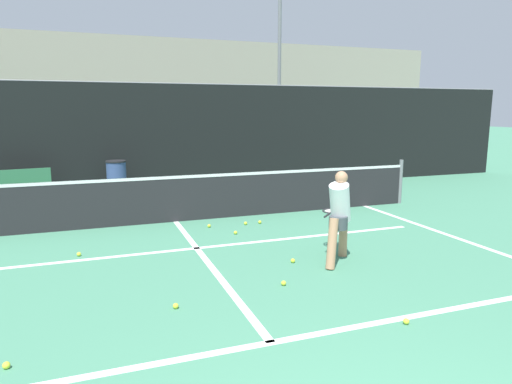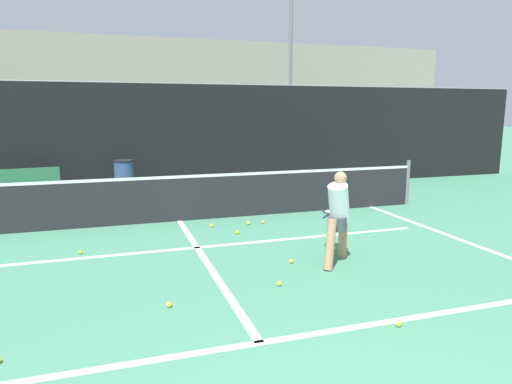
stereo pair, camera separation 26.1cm
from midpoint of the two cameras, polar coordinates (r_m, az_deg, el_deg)
court_baseline_near at (r=4.73m, az=0.22°, el=-18.31°), size 11.00×0.10×0.01m
court_service_line at (r=7.69m, az=-8.40°, el=-6.96°), size 8.25×0.10×0.01m
court_center_mark at (r=7.05m, az=-7.26°, el=-8.53°), size 0.10×5.25×0.01m
court_sideline_right at (r=9.11m, az=21.71°, el=-4.85°), size 0.10×6.25×0.01m
net at (r=9.42m, az=-10.88°, el=-0.65°), size 11.09×0.09×1.07m
fence_back at (r=12.83m, az=-13.62°, el=6.50°), size 24.00×0.06×2.98m
player_practicing at (r=6.90m, az=9.26°, el=-2.65°), size 0.80×1.12×1.37m
tennis_ball_scattered_0 at (r=5.52m, az=-11.39°, el=-13.80°), size 0.07×0.07×0.07m
tennis_ball_scattered_1 at (r=6.92m, az=3.54°, el=-8.57°), size 0.07×0.07×0.07m
tennis_ball_scattered_2 at (r=9.19m, az=-0.33°, el=-3.78°), size 0.07×0.07×0.07m
tennis_ball_scattered_4 at (r=4.91m, az=-30.17°, el=-18.24°), size 0.07×0.07×0.07m
tennis_ball_scattered_5 at (r=6.07m, az=2.21°, el=-11.32°), size 0.07×0.07×0.07m
tennis_ball_scattered_6 at (r=5.27m, az=16.87°, el=-15.22°), size 0.07×0.07×0.07m
tennis_ball_scattered_7 at (r=7.77m, az=-22.18°, el=-7.22°), size 0.07×0.07×0.07m
tennis_ball_scattered_8 at (r=8.44m, az=-3.47°, el=-5.09°), size 0.07×0.07×0.07m
tennis_ball_scattered_9 at (r=9.10m, az=-2.14°, el=-3.93°), size 0.07×0.07×0.07m
tennis_ball_scattered_10 at (r=8.96m, az=-6.72°, el=-4.23°), size 0.07×0.07×0.07m
courtside_bench at (r=12.29m, az=-28.65°, el=0.61°), size 1.74×0.62×0.86m
trash_bin at (r=12.31m, az=-17.60°, el=1.50°), size 0.51×0.51×0.98m
parked_car at (r=16.23m, az=-7.27°, el=4.22°), size 1.87×4.69×1.37m
floodlight_mast at (r=21.52m, az=2.59°, el=17.69°), size 1.10×0.24×7.86m
building_far at (r=25.21m, az=-17.07°, el=11.32°), size 36.00×2.40×5.84m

